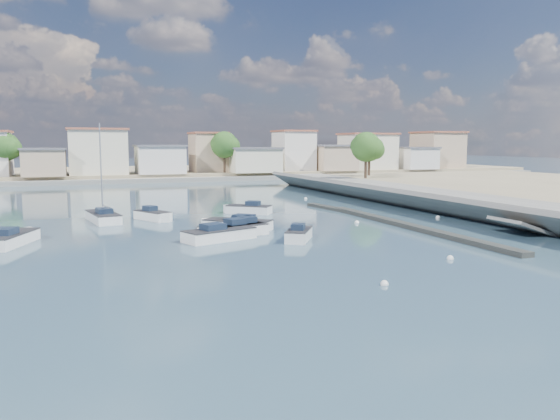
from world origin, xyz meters
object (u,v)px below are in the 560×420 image
(motorboat_g, at_px, (154,216))
(motorboat_d, at_px, (227,231))
(motorboat_b, at_px, (299,235))
(motorboat_e, at_px, (11,239))
(motorboat_c, at_px, (234,225))
(motorboat_f, at_px, (247,210))
(motorboat_h, at_px, (223,235))
(motorboat_a, at_px, (242,227))
(sailboat, at_px, (102,217))

(motorboat_g, bearing_deg, motorboat_d, -69.23)
(motorboat_b, bearing_deg, motorboat_e, 164.53)
(motorboat_b, height_order, motorboat_d, same)
(motorboat_b, bearing_deg, motorboat_c, 116.52)
(motorboat_f, bearing_deg, motorboat_h, -113.66)
(motorboat_d, relative_size, motorboat_h, 0.90)
(motorboat_c, distance_m, motorboat_g, 9.61)
(motorboat_a, xyz_separation_m, motorboat_e, (-16.76, 0.24, -0.00))
(motorboat_e, bearing_deg, motorboat_h, -13.26)
(motorboat_e, height_order, motorboat_g, same)
(motorboat_c, height_order, motorboat_e, same)
(motorboat_h, bearing_deg, motorboat_a, 52.07)
(motorboat_d, height_order, motorboat_e, same)
(motorboat_e, height_order, motorboat_f, same)
(motorboat_a, height_order, motorboat_h, same)
(motorboat_e, xyz_separation_m, motorboat_f, (20.39, 10.51, -0.00))
(motorboat_a, distance_m, motorboat_b, 5.88)
(motorboat_b, bearing_deg, motorboat_d, 142.20)
(sailboat, bearing_deg, motorboat_c, -42.04)
(motorboat_a, bearing_deg, motorboat_g, 122.53)
(motorboat_d, bearing_deg, motorboat_c, 64.19)
(motorboat_f, bearing_deg, motorboat_g, -169.79)
(motorboat_e, distance_m, sailboat, 11.77)
(motorboat_a, height_order, motorboat_b, same)
(motorboat_e, height_order, motorboat_h, same)
(motorboat_a, bearing_deg, motorboat_c, 107.11)
(motorboat_g, bearing_deg, sailboat, 167.38)
(motorboat_h, bearing_deg, motorboat_f, 66.34)
(motorboat_d, distance_m, motorboat_g, 11.48)
(sailboat, bearing_deg, motorboat_h, -59.36)
(motorboat_g, height_order, sailboat, sailboat)
(motorboat_d, bearing_deg, motorboat_g, 110.77)
(motorboat_a, bearing_deg, motorboat_d, -135.14)
(motorboat_a, height_order, motorboat_g, same)
(motorboat_f, xyz_separation_m, motorboat_g, (-9.41, -1.69, 0.00))
(motorboat_f, bearing_deg, motorboat_b, -93.02)
(motorboat_h, bearing_deg, motorboat_d, 62.70)
(motorboat_a, xyz_separation_m, motorboat_c, (-0.34, 1.11, 0.00))
(motorboat_d, distance_m, sailboat, 14.53)
(motorboat_b, relative_size, motorboat_g, 0.88)
(motorboat_f, distance_m, motorboat_g, 9.56)
(motorboat_e, relative_size, motorboat_g, 1.34)
(motorboat_b, xyz_separation_m, motorboat_h, (-5.24, 2.04, 0.00))
(motorboat_e, relative_size, motorboat_f, 1.28)
(motorboat_f, relative_size, motorboat_h, 0.78)
(motorboat_d, relative_size, motorboat_e, 0.91)
(motorboat_g, bearing_deg, motorboat_h, -74.73)
(motorboat_f, bearing_deg, sailboat, -177.16)
(motorboat_a, bearing_deg, motorboat_e, 179.19)
(motorboat_b, distance_m, motorboat_e, 20.29)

